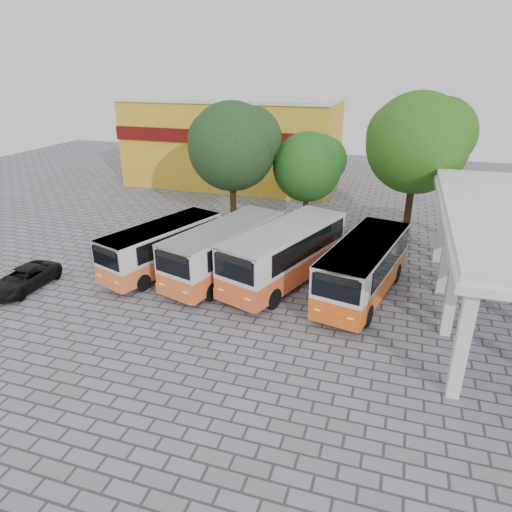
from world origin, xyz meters
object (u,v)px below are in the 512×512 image
(bus_centre_right, at_px, (285,251))
(bus_far_right, at_px, (364,266))
(bus_far_left, at_px, (162,245))
(bus_centre_left, at_px, (225,248))
(parked_car, at_px, (23,279))

(bus_centre_right, xyz_separation_m, bus_far_right, (4.22, -0.41, -0.10))
(bus_far_left, distance_m, bus_centre_right, 7.13)
(bus_far_left, relative_size, bus_far_right, 0.94)
(bus_centre_right, bearing_deg, bus_far_right, 13.55)
(bus_centre_left, relative_size, bus_centre_right, 0.95)
(bus_centre_left, distance_m, bus_far_right, 7.56)
(bus_far_left, height_order, bus_far_right, bus_far_right)
(bus_centre_right, bearing_deg, bus_far_left, -155.68)
(bus_far_left, height_order, parked_car, bus_far_left)
(bus_centre_right, xyz_separation_m, parked_car, (-13.12, -5.03, -1.25))
(bus_centre_left, bearing_deg, bus_far_left, -158.69)
(bus_far_left, relative_size, parked_car, 1.95)
(bus_far_right, distance_m, parked_car, 17.99)
(bus_far_left, distance_m, bus_centre_left, 3.78)
(bus_centre_left, bearing_deg, parked_car, -137.69)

